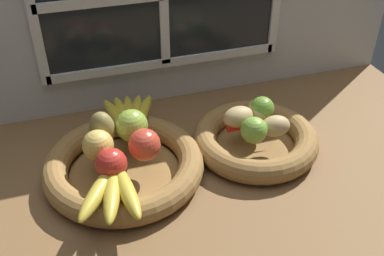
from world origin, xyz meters
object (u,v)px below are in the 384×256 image
lime_near (254,130)px  fruit_bowl_left (124,166)px  apple_red_front (111,164)px  potato_back (257,111)px  apple_golden_left (98,145)px  apple_green_back (132,125)px  fruit_bowl_right (255,140)px  banana_bunch_front (113,190)px  potato_oblong (238,117)px  potato_small (275,126)px  apple_red_right (144,145)px  chili_pepper (255,125)px  pear_brown (102,129)px  lime_far (262,109)px  banana_bunch_back (130,117)px

lime_near → fruit_bowl_left: bearing=172.5°
apple_red_front → potato_back: bearing=15.8°
fruit_bowl_left → apple_golden_left: size_ratio=5.29×
apple_red_front → apple_green_back: bearing=60.3°
apple_red_front → lime_near: apple_red_front is taller
apple_green_back → fruit_bowl_right: bearing=-10.4°
fruit_bowl_left → banana_bunch_front: (-4.18, -12.37, 4.72)cm
potato_oblong → potato_small: (6.93, -6.11, -0.02)cm
apple_red_right → banana_bunch_front: apple_red_right is taller
apple_red_front → potato_back: (38.09, 10.80, -1.10)cm
potato_oblong → chili_pepper: bearing=-31.4°
fruit_bowl_right → apple_golden_left: size_ratio=4.43×
fruit_bowl_right → potato_small: potato_small is taller
pear_brown → lime_near: bearing=-15.8°
potato_oblong → chili_pepper: (3.56, -2.18, -1.77)cm
potato_back → lime_near: lime_near is taller
chili_pepper → apple_green_back: bearing=175.4°
lime_far → chili_pepper: lime_far is taller
pear_brown → banana_bunch_front: bearing=-92.7°
banana_bunch_front → banana_bunch_back: 26.44cm
pear_brown → potato_back: 38.20cm
apple_red_right → banana_bunch_back: apple_red_right is taller
apple_green_back → chili_pepper: (29.26, -4.72, -3.05)cm
fruit_bowl_right → apple_red_front: bearing=-170.1°
lime_near → apple_red_front: bearing=-175.9°
apple_red_front → chili_pepper: size_ratio=0.48×
apple_green_back → lime_far: 32.48cm
apple_golden_left → apple_red_right: (9.75, -3.06, 0.13)cm
fruit_bowl_right → apple_red_front: apple_red_front is taller
apple_golden_left → apple_red_right: size_ratio=0.96×
apple_red_right → lime_far: apple_red_right is taller
apple_green_back → chili_pepper: size_ratio=0.54×
apple_golden_left → lime_near: bearing=-7.6°
apple_golden_left → potato_oblong: 34.22cm
apple_green_back → apple_red_right: (1.30, -7.73, -0.24)cm
apple_golden_left → banana_bunch_front: 13.25cm
fruit_bowl_right → lime_far: bearing=52.1°
banana_bunch_back → lime_near: lime_near is taller
apple_green_back → potato_small: bearing=-14.9°
fruit_bowl_left → chili_pepper: (32.65, 0.67, 3.87)cm
apple_golden_left → fruit_bowl_left: bearing=-8.1°
fruit_bowl_left → fruit_bowl_right: (32.76, -0.00, 0.01)cm
fruit_bowl_left → banana_bunch_front: 13.88cm
potato_small → chili_pepper: 5.47cm
banana_bunch_back → potato_small: size_ratio=2.81×
banana_bunch_front → apple_golden_left: bearing=93.8°
apple_red_right → chili_pepper: size_ratio=0.51×
apple_red_front → potato_oblong: (32.39, 9.17, -0.81)cm
banana_bunch_back → lime_near: size_ratio=3.18×
pear_brown → lime_far: bearing=-2.3°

